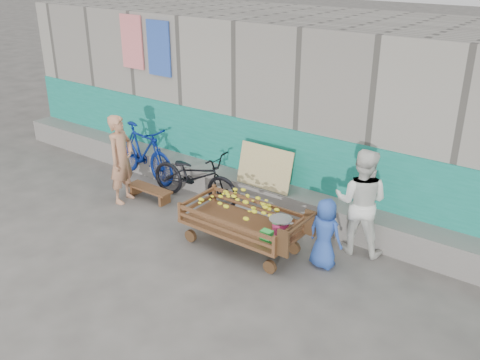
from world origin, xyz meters
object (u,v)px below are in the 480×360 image
Objects in this scene: banana_cart at (239,214)px; woman at (361,202)px; vendor_man at (121,159)px; bench at (150,191)px; child at (325,233)px; bicycle_blue at (143,152)px; bicycle_dark at (195,176)px.

banana_cart is 1.74m from woman.
vendor_man is at bearing 178.22° from banana_cart.
bench is 0.87× the size of child.
banana_cart is 1.06× the size of bicycle_blue.
vendor_man is 0.98× the size of woman.
woman is at bearing -91.42° from bicycle_dark.
woman reaches higher than child.
vendor_man is at bearing 121.69° from bicycle_dark.
bicycle_dark is 1.46m from bicycle_blue.
vendor_man is at bearing -146.41° from bicycle_blue.
vendor_man reaches higher than bicycle_blue.
vendor_man is 3.83m from child.
bicycle_blue reaches higher than banana_cart.
woman is (4.01, 0.86, 0.01)m from vendor_man.
woman is (3.68, 0.57, 0.63)m from bench.
vendor_man is 0.88× the size of bicycle_dark.
bicycle_blue is (-3.01, 0.99, -0.01)m from banana_cart.
vendor_man is at bearing -138.03° from bench.
bicycle_dark is at bearing 152.66° from banana_cart.
banana_cart is 1.76m from bicycle_dark.
bicycle_blue is at bearing -4.19° from child.
bench is at bearing 170.55° from banana_cart.
woman reaches higher than bicycle_blue.
bench is at bearing 3.78° from child.
banana_cart reaches higher than bench.
woman reaches higher than bench.
bicycle_dark reaches higher than bench.
banana_cart is 1.19× the size of woman.
bicycle_dark is at bearing 32.36° from bench.
bicycle_dark is at bearing -10.13° from woman.
bench is 0.86m from bicycle_dark.
vendor_man reaches higher than bicycle_dark.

